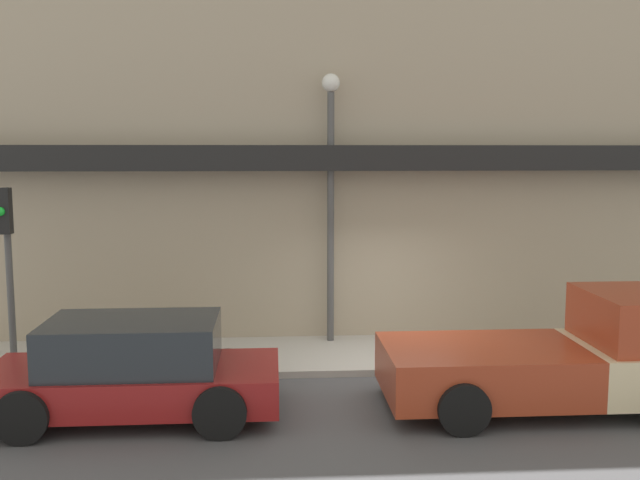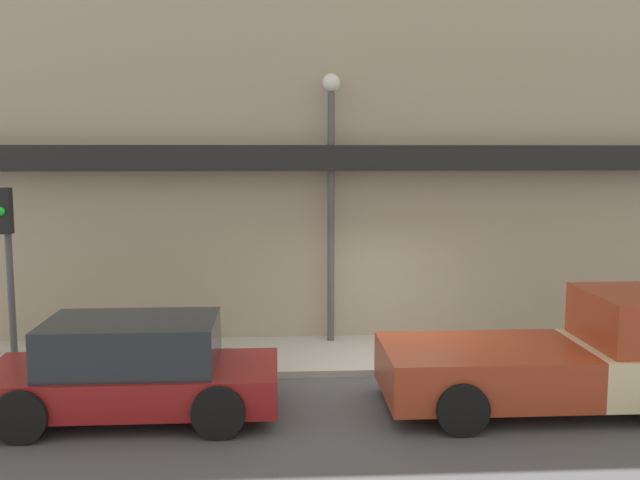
{
  "view_description": "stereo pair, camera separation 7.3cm",
  "coord_description": "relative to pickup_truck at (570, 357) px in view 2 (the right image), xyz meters",
  "views": [
    {
      "loc": [
        -2.11,
        -12.08,
        3.95
      ],
      "look_at": [
        -1.23,
        0.96,
        2.32
      ],
      "focal_mm": 40.0,
      "sensor_mm": 36.0,
      "label": 1
    },
    {
      "loc": [
        -2.04,
        -12.09,
        3.95
      ],
      "look_at": [
        -1.23,
        0.96,
        2.32
      ],
      "focal_mm": 40.0,
      "sensor_mm": 36.0,
      "label": 2
    }
  ],
  "objects": [
    {
      "name": "building",
      "position": [
        -2.46,
        5.55,
        4.56
      ],
      "size": [
        19.8,
        3.8,
        10.72
      ],
      "color": "tan",
      "rests_on": "ground"
    },
    {
      "name": "parked_car",
      "position": [
        -6.66,
        0.0,
        -0.06
      ],
      "size": [
        4.31,
        2.01,
        1.49
      ],
      "rotation": [
        0.0,
        0.0,
        -0.0
      ],
      "color": "maroon",
      "rests_on": "ground"
    },
    {
      "name": "traffic_light",
      "position": [
        -9.25,
        2.3,
        1.55
      ],
      "size": [
        0.28,
        0.42,
        3.2
      ],
      "color": "#4C4C4C",
      "rests_on": "sidewalk"
    },
    {
      "name": "fire_hydrant",
      "position": [
        -5.65,
        2.54,
        -0.29
      ],
      "size": [
        0.21,
        0.21,
        0.76
      ],
      "color": "#196633",
      "rests_on": "sidewalk"
    },
    {
      "name": "pickup_truck",
      "position": [
        0.0,
        0.0,
        0.0
      ],
      "size": [
        5.06,
        2.22,
        1.8
      ],
      "rotation": [
        0.0,
        0.0,
        0.03
      ],
      "color": "beige",
      "rests_on": "ground"
    },
    {
      "name": "sidewalk",
      "position": [
        -2.47,
        2.86,
        -0.73
      ],
      "size": [
        36.0,
        2.4,
        0.12
      ],
      "color": "#B7B2A8",
      "rests_on": "ground"
    },
    {
      "name": "street_lamp",
      "position": [
        -3.42,
        3.71,
        2.69
      ],
      "size": [
        0.36,
        0.36,
        5.34
      ],
      "color": "#4C4C4C",
      "rests_on": "sidewalk"
    },
    {
      "name": "ground_plane",
      "position": [
        -2.47,
        1.66,
        -0.79
      ],
      "size": [
        80.0,
        80.0,
        0.0
      ],
      "primitive_type": "plane",
      "color": "#4C4C4F"
    }
  ]
}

